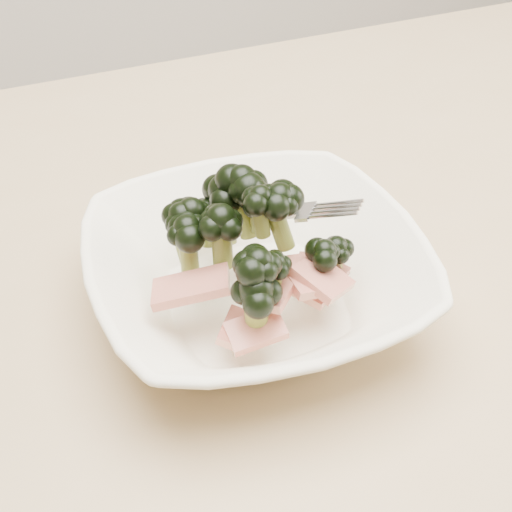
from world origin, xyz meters
The scene contains 2 objects.
dining_table centered at (0.00, 0.00, 0.65)m, with size 1.20×0.80×0.75m.
broccoli_dish centered at (-0.08, -0.07, 0.79)m, with size 0.27×0.27×0.12m.
Camera 1 is at (-0.25, -0.45, 1.14)m, focal length 50.00 mm.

